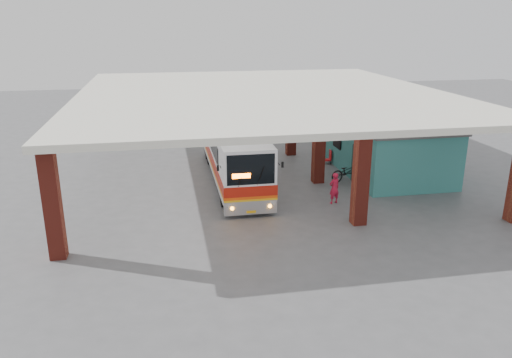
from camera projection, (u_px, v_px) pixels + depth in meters
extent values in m
plane|color=#515154|center=(277.00, 204.00, 24.54)|extent=(90.00, 90.00, 0.00)
cube|color=maroon|center=(361.00, 177.00, 21.60)|extent=(0.60, 0.60, 4.35)
cube|color=maroon|center=(319.00, 144.00, 27.20)|extent=(0.60, 0.60, 4.35)
cube|color=maroon|center=(291.00, 122.00, 32.81)|extent=(0.60, 0.60, 4.35)
cube|color=maroon|center=(52.00, 204.00, 18.46)|extent=(0.60, 0.60, 4.35)
cube|color=maroon|center=(106.00, 108.00, 38.08)|extent=(0.60, 0.60, 4.35)
cube|color=maroon|center=(349.00, 100.00, 41.52)|extent=(0.60, 0.60, 4.35)
cube|color=silver|center=(262.00, 93.00, 29.32)|extent=(21.00, 23.00, 0.30)
cube|color=teal|center=(387.00, 148.00, 29.14)|extent=(5.00, 8.00, 3.00)
cube|color=#4E4E4E|center=(389.00, 122.00, 28.66)|extent=(5.20, 8.20, 0.12)
cube|color=#12332D|center=(355.00, 165.00, 27.43)|extent=(0.08, 0.95, 2.10)
cube|color=black|center=(338.00, 139.00, 30.00)|extent=(0.08, 1.20, 1.00)
cube|color=black|center=(337.00, 139.00, 30.00)|extent=(0.04, 1.30, 1.10)
cube|color=white|center=(233.00, 148.00, 27.66)|extent=(2.49, 11.60, 2.70)
cube|color=white|center=(235.00, 126.00, 26.31)|extent=(1.18, 2.90, 0.24)
cube|color=gray|center=(250.00, 206.00, 22.81)|extent=(2.44, 0.40, 0.68)
cube|color=#AC190B|center=(233.00, 158.00, 27.83)|extent=(2.53, 11.60, 0.48)
cube|color=#E94C0C|center=(233.00, 163.00, 27.92)|extent=(2.53, 11.60, 0.13)
cube|color=#F1AB14|center=(234.00, 165.00, 27.96)|extent=(2.53, 11.60, 0.10)
cube|color=black|center=(251.00, 169.00, 22.13)|extent=(2.16, 0.11, 1.40)
cube|color=black|center=(210.00, 138.00, 28.03)|extent=(0.11, 8.69, 0.87)
cube|color=black|center=(252.00, 136.00, 28.44)|extent=(0.11, 8.69, 0.87)
cube|color=#FF5905|center=(241.00, 176.00, 22.08)|extent=(0.82, 0.06, 0.21)
sphere|color=orange|center=(232.00, 209.00, 22.46)|extent=(0.17, 0.17, 0.17)
sphere|color=orange|center=(270.00, 206.00, 22.76)|extent=(0.17, 0.17, 0.17)
cube|color=#F1AB14|center=(251.00, 212.00, 22.67)|extent=(0.43, 0.03, 0.12)
cylinder|color=black|center=(224.00, 197.00, 24.11)|extent=(0.32, 0.97, 0.97)
cylinder|color=black|center=(266.00, 195.00, 24.46)|extent=(0.32, 0.97, 0.97)
cylinder|color=black|center=(210.00, 157.00, 31.07)|extent=(0.32, 0.97, 0.97)
cylinder|color=black|center=(242.00, 155.00, 31.42)|extent=(0.32, 0.97, 0.97)
cylinder|color=black|center=(208.00, 152.00, 32.24)|extent=(0.32, 0.97, 0.97)
cylinder|color=black|center=(239.00, 150.00, 32.59)|extent=(0.32, 0.97, 0.97)
imported|color=black|center=(348.00, 171.00, 27.87)|extent=(2.26, 1.28, 1.12)
imported|color=red|center=(334.00, 188.00, 24.46)|extent=(0.66, 0.53, 1.57)
cube|color=red|center=(327.00, 160.00, 31.28)|extent=(0.49, 0.49, 0.07)
cube|color=red|center=(330.00, 155.00, 31.21)|extent=(0.09, 0.46, 0.65)
cylinder|color=black|center=(325.00, 163.00, 31.13)|extent=(0.03, 0.03, 0.22)
cylinder|color=black|center=(330.00, 163.00, 31.17)|extent=(0.03, 0.03, 0.22)
cylinder|color=black|center=(323.00, 161.00, 31.48)|extent=(0.03, 0.03, 0.22)
cylinder|color=black|center=(329.00, 161.00, 31.52)|extent=(0.03, 0.03, 0.22)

